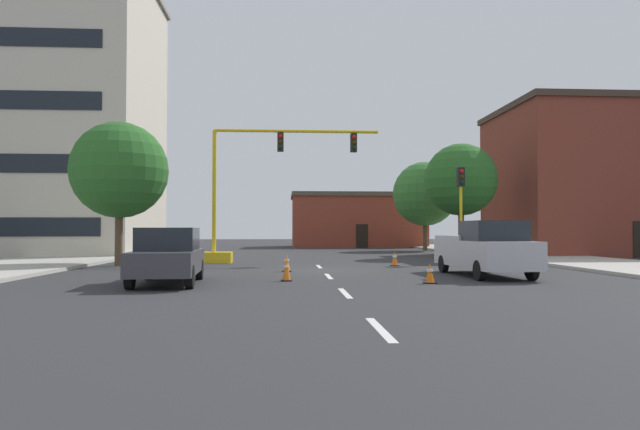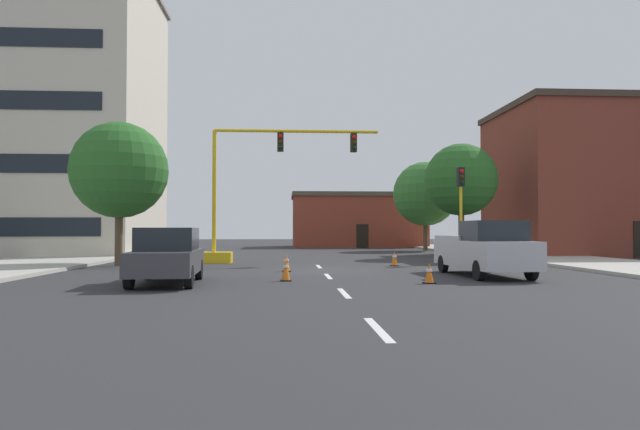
{
  "view_description": "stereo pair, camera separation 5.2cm",
  "coord_description": "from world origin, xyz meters",
  "views": [
    {
      "loc": [
        -1.63,
        -23.6,
        1.67
      ],
      "look_at": [
        0.36,
        7.37,
        2.48
      ],
      "focal_mm": 32.21,
      "sensor_mm": 36.0,
      "label": 1
    },
    {
      "loc": [
        -1.58,
        -23.6,
        1.67
      ],
      "look_at": [
        0.36,
        7.37,
        2.48
      ],
      "focal_mm": 32.21,
      "sensor_mm": 36.0,
      "label": 2
    }
  ],
  "objects": [
    {
      "name": "ground_plane",
      "position": [
        0.0,
        0.0,
        0.0
      ],
      "size": [
        160.0,
        160.0,
        0.0
      ],
      "primitive_type": "plane",
      "color": "#2D2D30"
    },
    {
      "name": "lane_stripe_seg_1",
      "position": [
        0.0,
        -8.5,
        0.0
      ],
      "size": [
        0.16,
        2.4,
        0.01
      ],
      "primitive_type": "cube",
      "color": "silver",
      "rests_on": "ground_plane"
    },
    {
      "name": "tree_right_mid",
      "position": [
        9.23,
        10.81,
        4.74
      ],
      "size": [
        4.42,
        4.42,
        6.96
      ],
      "color": "brown",
      "rests_on": "ground_plane"
    },
    {
      "name": "building_row_right",
      "position": [
        19.64,
        14.06,
        5.01
      ],
      "size": [
        12.95,
        10.11,
        10.01
      ],
      "color": "brown",
      "rests_on": "ground_plane"
    },
    {
      "name": "lane_stripe_seg_2",
      "position": [
        0.0,
        -3.0,
        0.0
      ],
      "size": [
        0.16,
        2.4,
        0.01
      ],
      "primitive_type": "cube",
      "color": "silver",
      "rests_on": "ground_plane"
    },
    {
      "name": "building_brick_center",
      "position": [
        5.65,
        32.94,
        2.63
      ],
      "size": [
        12.95,
        8.05,
        5.24
      ],
      "color": "brown",
      "rests_on": "ground_plane"
    },
    {
      "name": "traffic_cone_roadside_a",
      "position": [
        2.94,
        -5.96,
        0.31
      ],
      "size": [
        0.36,
        0.36,
        0.64
      ],
      "color": "black",
      "rests_on": "ground_plane"
    },
    {
      "name": "traffic_signal_gantry",
      "position": [
        -3.93,
        5.75,
        2.26
      ],
      "size": [
        9.29,
        1.2,
        6.83
      ],
      "color": "yellow",
      "rests_on": "ground_plane"
    },
    {
      "name": "sedan_dark_gray_near_left",
      "position": [
        -5.19,
        -5.57,
        0.89
      ],
      "size": [
        2.09,
        4.59,
        1.74
      ],
      "color": "#3D3D42",
      "rests_on": "ground_plane"
    },
    {
      "name": "sidewalk_left",
      "position": [
        -13.48,
        8.0,
        0.07
      ],
      "size": [
        6.0,
        56.0,
        0.14
      ],
      "primitive_type": "cube",
      "color": "#B2ADA3",
      "rests_on": "ground_plane"
    },
    {
      "name": "tree_right_far",
      "position": [
        9.76,
        21.87,
        4.57
      ],
      "size": [
        5.17,
        5.17,
        7.16
      ],
      "color": "brown",
      "rests_on": "ground_plane"
    },
    {
      "name": "lane_stripe_seg_3",
      "position": [
        0.0,
        2.5,
        0.0
      ],
      "size": [
        0.16,
        2.4,
        0.01
      ],
      "primitive_type": "cube",
      "color": "silver",
      "rests_on": "ground_plane"
    },
    {
      "name": "traffic_cone_roadside_b",
      "position": [
        3.51,
        2.64,
        0.34
      ],
      "size": [
        0.36,
        0.36,
        0.69
      ],
      "color": "black",
      "rests_on": "ground_plane"
    },
    {
      "name": "pickup_truck_silver",
      "position": [
        5.63,
        -3.31,
        0.97
      ],
      "size": [
        2.24,
        5.49,
        1.99
      ],
      "color": "#BCBCC1",
      "rests_on": "ground_plane"
    },
    {
      "name": "traffic_cone_roadside_c",
      "position": [
        -1.48,
        -0.53,
        0.35
      ],
      "size": [
        0.36,
        0.36,
        0.72
      ],
      "color": "black",
      "rests_on": "ground_plane"
    },
    {
      "name": "traffic_light_pole_right",
      "position": [
        7.26,
        4.55,
        3.53
      ],
      "size": [
        0.32,
        0.47,
        4.8
      ],
      "color": "yellow",
      "rests_on": "ground_plane"
    },
    {
      "name": "lane_stripe_seg_0",
      "position": [
        0.0,
        -14.0,
        0.0
      ],
      "size": [
        0.16,
        2.4,
        0.01
      ],
      "primitive_type": "cube",
      "color": "silver",
      "rests_on": "ground_plane"
    },
    {
      "name": "building_tall_left",
      "position": [
        -18.58,
        16.42,
        9.38
      ],
      "size": [
        15.85,
        12.21,
        18.74
      ],
      "color": "beige",
      "rests_on": "ground_plane"
    },
    {
      "name": "traffic_cone_roadside_d",
      "position": [
        -1.52,
        -4.8,
        0.37
      ],
      "size": [
        0.36,
        0.36,
        0.75
      ],
      "color": "black",
      "rests_on": "ground_plane"
    },
    {
      "name": "sidewalk_right",
      "position": [
        13.48,
        8.0,
        0.07
      ],
      "size": [
        6.0,
        56.0,
        0.14
      ],
      "primitive_type": "cube",
      "color": "#B2ADA3",
      "rests_on": "ground_plane"
    },
    {
      "name": "tree_left_near",
      "position": [
        -9.28,
        3.65,
        4.45
      ],
      "size": [
        4.49,
        4.49,
        6.71
      ],
      "color": "brown",
      "rests_on": "ground_plane"
    }
  ]
}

